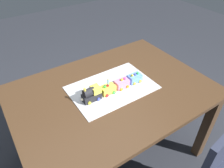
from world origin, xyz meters
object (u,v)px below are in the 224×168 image
at_px(cake_locomotive, 91,94).
at_px(cake_car_gondola_lemon, 108,89).
at_px(cake_car_flatbed_bubblegum, 122,83).
at_px(birthday_candle, 108,81).
at_px(cake_car_hopper_sky_blue, 135,78).
at_px(dining_table, 112,101).

relative_size(cake_locomotive, cake_car_gondola_lemon, 1.40).
distance_m(cake_car_flatbed_bubblegum, birthday_candle, 0.13).
bearing_deg(cake_car_hopper_sky_blue, cake_car_gondola_lemon, 180.00).
height_order(dining_table, cake_locomotive, cake_locomotive).
relative_size(cake_car_hopper_sky_blue, birthday_candle, 1.91).
bearing_deg(birthday_candle, cake_car_flatbed_bubblegum, -0.00).
height_order(cake_car_gondola_lemon, birthday_candle, birthday_candle).
xyz_separation_m(dining_table, birthday_candle, (-0.04, -0.01, 0.21)).
height_order(dining_table, cake_car_flatbed_bubblegum, cake_car_flatbed_bubblegum).
distance_m(dining_table, cake_locomotive, 0.23).
bearing_deg(cake_car_flatbed_bubblegum, cake_locomotive, 180.00).
distance_m(cake_car_gondola_lemon, cake_car_flatbed_bubblegum, 0.12).
bearing_deg(dining_table, cake_locomotive, -176.87).
relative_size(dining_table, cake_car_gondola_lemon, 14.00).
bearing_deg(cake_locomotive, cake_car_hopper_sky_blue, -0.00).
relative_size(cake_locomotive, cake_car_hopper_sky_blue, 1.40).
distance_m(cake_car_flatbed_bubblegum, cake_car_hopper_sky_blue, 0.12).
height_order(dining_table, cake_car_hopper_sky_blue, cake_car_hopper_sky_blue).
distance_m(cake_locomotive, cake_car_gondola_lemon, 0.13).
distance_m(dining_table, cake_car_hopper_sky_blue, 0.24).
xyz_separation_m(cake_car_hopper_sky_blue, birthday_candle, (-0.23, 0.00, 0.07)).
height_order(cake_car_gondola_lemon, cake_car_flatbed_bubblegum, same).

